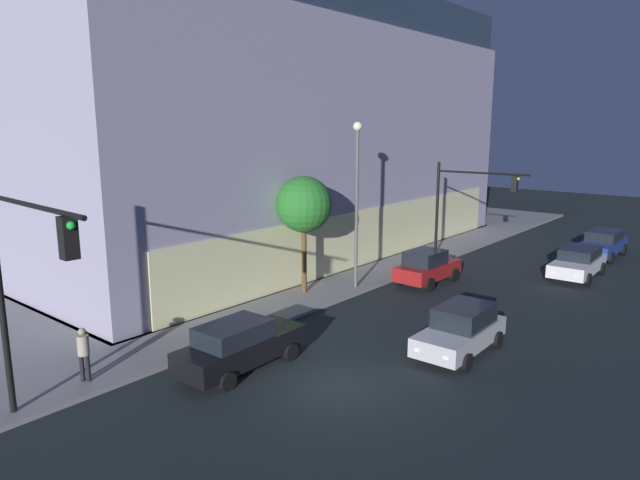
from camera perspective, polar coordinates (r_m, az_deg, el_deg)
ground_plane at (r=18.29m, az=1.54°, el=-14.60°), size 120.00×120.00×0.00m
modern_building at (r=41.26m, az=-10.22°, el=11.16°), size 33.25×26.57×16.04m
traffic_light_near_corner at (r=15.70m, az=-27.99°, el=-2.47°), size 0.52×5.58×6.68m
traffic_light_far_corner at (r=34.59m, az=14.56°, el=4.43°), size 0.50×5.52×5.73m
street_lamp_sidewalk at (r=27.33m, az=3.74°, el=5.49°), size 0.44×0.44×8.07m
sidewalk_tree at (r=26.54m, az=-1.64°, el=3.57°), size 2.65×2.65×5.60m
pedestrian_waiting at (r=19.35m, az=-22.75°, el=-10.17°), size 0.36×0.36×1.76m
car_black at (r=19.41m, az=-8.07°, el=-10.42°), size 4.80×2.03×1.66m
car_silver at (r=21.16m, az=14.03°, el=-8.74°), size 4.29×2.04×1.69m
car_red at (r=29.66m, az=10.74°, el=-2.68°), size 4.07×2.05×1.78m
car_white at (r=33.49m, az=24.58°, el=-2.04°), size 4.82×2.16×1.57m
car_blue at (r=39.22m, az=26.61°, el=-0.31°), size 4.81×2.14×1.64m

